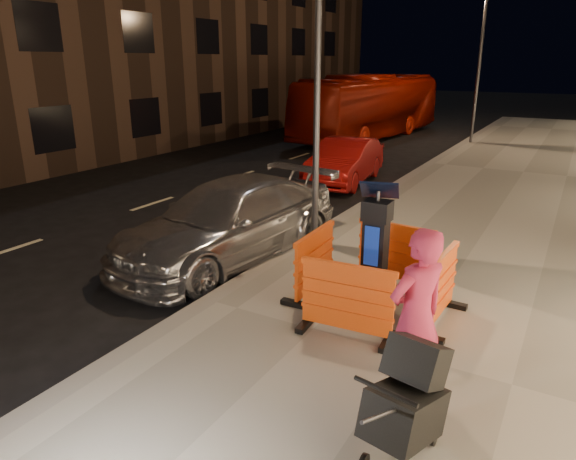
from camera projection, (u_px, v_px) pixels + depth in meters
The scene contains 15 objects.
ground_plane at pixel (209, 309), 7.73m from camera, with size 120.00×120.00×0.00m, color black.
sidewalk at pixel (403, 360), 6.29m from camera, with size 6.00×60.00×0.15m, color gray.
kerb at pixel (209, 304), 7.71m from camera, with size 0.30×60.00×0.15m, color slate.
parking_kiosk at pixel (375, 249), 7.22m from camera, with size 0.56×0.56×1.78m, color black.
barrier_front at pixel (347, 300), 6.56m from camera, with size 1.27×0.52×0.99m, color #E84D10.
barrier_back at pixel (395, 254), 8.12m from camera, with size 1.27×0.52×0.99m, color #E84D10.
barrier_kerbside at pixel (315, 262), 7.79m from camera, with size 1.27×0.52×0.99m, color #E84D10.
barrier_bldgside at pixel (440, 289), 6.89m from camera, with size 1.27×0.52×0.99m, color #E84D10.
car_silver at pixel (230, 257), 9.75m from camera, with size 2.01×4.94×1.43m, color #B6B6BB.
car_red at pixel (344, 183), 15.66m from camera, with size 1.41×4.03×1.33m, color maroon.
bus_doubledecker at pixel (369, 137), 24.79m from camera, with size 2.47×10.55×2.94m, color #8A1002.
man at pixel (416, 317), 5.18m from camera, with size 0.69×0.45×1.90m, color #A82546.
stroller at pixel (405, 407), 4.48m from camera, with size 0.56×0.86×1.07m, color black.
street_lamp_mid at pixel (317, 85), 9.09m from camera, with size 0.12×0.12×6.00m, color #3F3F44.
street_lamp_far at pixel (479, 70), 21.44m from camera, with size 0.12×0.12×6.00m, color #3F3F44.
Camera 1 is at (4.50, -5.45, 3.57)m, focal length 32.00 mm.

